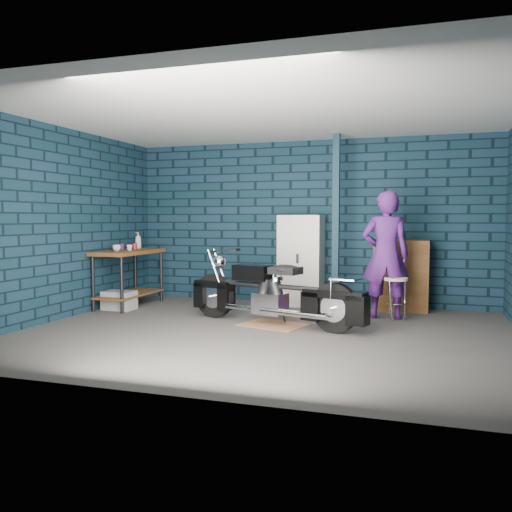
{
  "coord_description": "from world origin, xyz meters",
  "views": [
    {
      "loc": [
        1.95,
        -6.33,
        1.42
      ],
      "look_at": [
        -0.2,
        0.3,
        0.93
      ],
      "focal_mm": 38.0,
      "sensor_mm": 36.0,
      "label": 1
    }
  ],
  "objects": [
    {
      "name": "bottle",
      "position": [
        -2.8,
        1.8,
        1.05
      ],
      "size": [
        0.14,
        0.14,
        0.27
      ],
      "primitive_type": "imported",
      "rotation": [
        0.0,
        0.0,
        -0.43
      ],
      "color": "gray",
      "rests_on": "workbench"
    },
    {
      "name": "workbench",
      "position": [
        -2.68,
        1.29,
        0.46
      ],
      "size": [
        0.6,
        1.4,
        0.91
      ],
      "primitive_type": "cube",
      "color": "brown",
      "rests_on": "ground"
    },
    {
      "name": "person",
      "position": [
        1.34,
        1.5,
        0.91
      ],
      "size": [
        0.72,
        0.52,
        1.81
      ],
      "primitive_type": "imported",
      "rotation": [
        0.0,
        0.0,
        3.28
      ],
      "color": "#541F74",
      "rests_on": "ground"
    },
    {
      "name": "ground",
      "position": [
        0.0,
        0.0,
        0.0
      ],
      "size": [
        6.0,
        6.0,
        0.0
      ],
      "primitive_type": "plane",
      "color": "#454240",
      "rests_on": "ground"
    },
    {
      "name": "storage_bin",
      "position": [
        -2.66,
        0.96,
        0.15
      ],
      "size": [
        0.47,
        0.33,
        0.29
      ],
      "primitive_type": "cube",
      "color": "gray",
      "rests_on": "ground"
    },
    {
      "name": "motorcycle",
      "position": [
        -0.03,
        0.53,
        0.49
      ],
      "size": [
        2.32,
        1.2,
        0.99
      ],
      "primitive_type": null,
      "rotation": [
        0.0,
        0.0,
        -0.28
      ],
      "color": "black",
      "rests_on": "ground"
    },
    {
      "name": "locker",
      "position": [
        -0.06,
        2.23,
        0.74
      ],
      "size": [
        0.69,
        0.49,
        1.47
      ],
      "primitive_type": "cube",
      "color": "beige",
      "rests_on": "ground"
    },
    {
      "name": "room_walls",
      "position": [
        0.0,
        0.55,
        1.9
      ],
      "size": [
        6.02,
        5.01,
        2.71
      ],
      "color": "#0F2834",
      "rests_on": "ground"
    },
    {
      "name": "drip_mat",
      "position": [
        -0.03,
        0.53,
        0.0
      ],
      "size": [
        0.97,
        0.83,
        0.01
      ],
      "primitive_type": "cube",
      "rotation": [
        0.0,
        0.0,
        -0.28
      ],
      "color": "brown",
      "rests_on": "ground"
    },
    {
      "name": "tool_chest",
      "position": [
        1.52,
        2.23,
        0.54
      ],
      "size": [
        0.82,
        0.45,
        1.09
      ],
      "primitive_type": "cube",
      "color": "brown",
      "rests_on": "ground"
    },
    {
      "name": "shop_stool",
      "position": [
        1.49,
        1.39,
        0.3
      ],
      "size": [
        0.35,
        0.35,
        0.6
      ],
      "primitive_type": null,
      "rotation": [
        0.0,
        0.0,
        0.06
      ],
      "color": "beige",
      "rests_on": "ground"
    },
    {
      "name": "mug_purple",
      "position": [
        -2.86,
        1.39,
        0.96
      ],
      "size": [
        0.08,
        0.08,
        0.1
      ],
      "primitive_type": "cylinder",
      "rotation": [
        0.0,
        0.0,
        0.05
      ],
      "color": "#501860",
      "rests_on": "workbench"
    },
    {
      "name": "support_post",
      "position": [
        0.55,
        1.95,
        1.35
      ],
      "size": [
        0.1,
        0.1,
        2.7
      ],
      "primitive_type": "cube",
      "color": "#112A36",
      "rests_on": "ground"
    },
    {
      "name": "cup_b",
      "position": [
        -2.61,
        1.21,
        0.96
      ],
      "size": [
        0.12,
        0.12,
        0.09
      ],
      "primitive_type": "imported",
      "rotation": [
        0.0,
        0.0,
        -0.23
      ],
      "color": "beige",
      "rests_on": "workbench"
    },
    {
      "name": "mug_red",
      "position": [
        -2.67,
        1.46,
        0.96
      ],
      "size": [
        0.1,
        0.1,
        0.1
      ],
      "primitive_type": "cylinder",
      "rotation": [
        0.0,
        0.0,
        0.39
      ],
      "color": "maroon",
      "rests_on": "workbench"
    },
    {
      "name": "cup_a",
      "position": [
        -2.73,
        1.02,
        0.96
      ],
      "size": [
        0.13,
        0.13,
        0.1
      ],
      "primitive_type": "imported",
      "rotation": [
        0.0,
        0.0,
        0.03
      ],
      "color": "beige",
      "rests_on": "workbench"
    }
  ]
}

